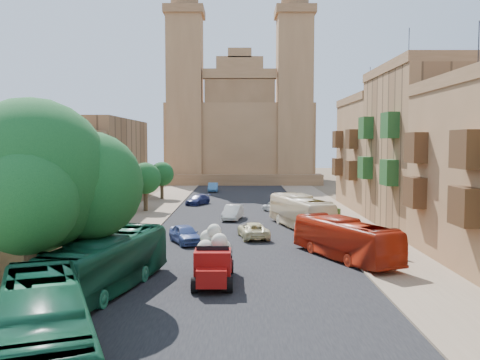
{
  "coord_description": "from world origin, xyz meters",
  "views": [
    {
      "loc": [
        -0.05,
        -20.27,
        7.31
      ],
      "look_at": [
        0.0,
        26.0,
        4.0
      ],
      "focal_mm": 40.0,
      "sensor_mm": 36.0,
      "label": 1
    }
  ],
  "objects_px": {
    "bus_green_south": "(42,338)",
    "car_dkblue": "(198,200)",
    "bus_cream_east": "(301,212)",
    "red_truck": "(214,258)",
    "car_cream": "(253,230)",
    "car_white_b": "(274,206)",
    "ficus_tree": "(34,181)",
    "street_tree_c": "(145,179)",
    "olive_pickup": "(318,218)",
    "bus_green_north": "(108,263)",
    "pedestrian_c": "(397,246)",
    "car_blue_b": "(213,187)",
    "church": "(240,130)",
    "street_tree_b": "(120,194)",
    "street_tree_d": "(162,174)",
    "pedestrian_a": "(369,253)",
    "car_white_a": "(233,212)",
    "bus_red_east": "(345,239)",
    "street_tree_a": "(76,216)",
    "car_blue_a": "(185,234)"
  },
  "relations": [
    {
      "from": "bus_green_south",
      "to": "car_dkblue",
      "type": "xyz_separation_m",
      "value": [
        1.02,
        46.3,
        -0.91
      ]
    },
    {
      "from": "bus_green_south",
      "to": "bus_cream_east",
      "type": "xyz_separation_m",
      "value": [
        11.04,
        29.3,
        -0.1
      ]
    },
    {
      "from": "red_truck",
      "to": "car_cream",
      "type": "relative_size",
      "value": 1.18
    },
    {
      "from": "bus_cream_east",
      "to": "car_white_b",
      "type": "bearing_deg",
      "value": -95.87
    },
    {
      "from": "red_truck",
      "to": "car_cream",
      "type": "distance_m",
      "value": 13.14
    },
    {
      "from": "ficus_tree",
      "to": "street_tree_c",
      "type": "bearing_deg",
      "value": 91.04
    },
    {
      "from": "olive_pickup",
      "to": "bus_green_north",
      "type": "relative_size",
      "value": 0.52
    },
    {
      "from": "car_dkblue",
      "to": "pedestrian_c",
      "type": "bearing_deg",
      "value": -38.23
    },
    {
      "from": "street_tree_c",
      "to": "bus_green_north",
      "type": "relative_size",
      "value": 0.51
    },
    {
      "from": "car_blue_b",
      "to": "church",
      "type": "bearing_deg",
      "value": 78.62
    },
    {
      "from": "bus_green_south",
      "to": "pedestrian_c",
      "type": "bearing_deg",
      "value": 27.13
    },
    {
      "from": "street_tree_b",
      "to": "street_tree_c",
      "type": "relative_size",
      "value": 0.86
    },
    {
      "from": "bus_cream_east",
      "to": "car_blue_b",
      "type": "relative_size",
      "value": 2.52
    },
    {
      "from": "street_tree_d",
      "to": "car_dkblue",
      "type": "distance_m",
      "value": 8.63
    },
    {
      "from": "car_cream",
      "to": "pedestrian_c",
      "type": "bearing_deg",
      "value": 133.7
    },
    {
      "from": "bus_green_south",
      "to": "pedestrian_a",
      "type": "height_order",
      "value": "bus_green_south"
    },
    {
      "from": "olive_pickup",
      "to": "pedestrian_a",
      "type": "height_order",
      "value": "olive_pickup"
    },
    {
      "from": "church",
      "to": "red_truck",
      "type": "distance_m",
      "value": 72.05
    },
    {
      "from": "car_white_a",
      "to": "car_cream",
      "type": "height_order",
      "value": "car_white_a"
    },
    {
      "from": "bus_red_east",
      "to": "car_blue_b",
      "type": "bearing_deg",
      "value": -100.52
    },
    {
      "from": "bus_cream_east",
      "to": "street_tree_a",
      "type": "bearing_deg",
      "value": 25.29
    },
    {
      "from": "pedestrian_c",
      "to": "bus_cream_east",
      "type": "bearing_deg",
      "value": -157.64
    },
    {
      "from": "street_tree_b",
      "to": "pedestrian_c",
      "type": "relative_size",
      "value": 2.93
    },
    {
      "from": "bus_green_south",
      "to": "car_cream",
      "type": "xyz_separation_m",
      "value": [
        6.92,
        24.7,
        -0.88
      ]
    },
    {
      "from": "street_tree_c",
      "to": "street_tree_d",
      "type": "distance_m",
      "value": 12.0
    },
    {
      "from": "bus_green_north",
      "to": "pedestrian_c",
      "type": "height_order",
      "value": "bus_green_north"
    },
    {
      "from": "street_tree_b",
      "to": "car_blue_b",
      "type": "distance_m",
      "value": 34.45
    },
    {
      "from": "car_cream",
      "to": "car_dkblue",
      "type": "relative_size",
      "value": 1.1
    },
    {
      "from": "church",
      "to": "pedestrian_c",
      "type": "bearing_deg",
      "value": -81.43
    },
    {
      "from": "street_tree_b",
      "to": "street_tree_d",
      "type": "distance_m",
      "value": 24.0
    },
    {
      "from": "street_tree_c",
      "to": "bus_green_south",
      "type": "height_order",
      "value": "street_tree_c"
    },
    {
      "from": "street_tree_a",
      "to": "car_blue_a",
      "type": "xyz_separation_m",
      "value": [
        6.05,
        5.75,
        -2.12
      ]
    },
    {
      "from": "car_blue_a",
      "to": "car_dkblue",
      "type": "height_order",
      "value": "car_blue_a"
    },
    {
      "from": "car_cream",
      "to": "car_blue_b",
      "type": "distance_m",
      "value": 38.2
    },
    {
      "from": "pedestrian_c",
      "to": "red_truck",
      "type": "bearing_deg",
      "value": -62.47
    },
    {
      "from": "street_tree_b",
      "to": "bus_green_south",
      "type": "xyz_separation_m",
      "value": [
        4.08,
        -28.75,
        -1.46
      ]
    },
    {
      "from": "bus_green_south",
      "to": "bus_cream_east",
      "type": "bearing_deg",
      "value": 48.3
    },
    {
      "from": "olive_pickup",
      "to": "car_blue_b",
      "type": "bearing_deg",
      "value": 107.1
    },
    {
      "from": "olive_pickup",
      "to": "bus_cream_east",
      "type": "bearing_deg",
      "value": 155.43
    },
    {
      "from": "car_white_b",
      "to": "pedestrian_a",
      "type": "distance_m",
      "value": 24.92
    },
    {
      "from": "car_blue_b",
      "to": "pedestrian_a",
      "type": "relative_size",
      "value": 2.28
    },
    {
      "from": "car_blue_b",
      "to": "pedestrian_c",
      "type": "relative_size",
      "value": 2.63
    },
    {
      "from": "car_white_a",
      "to": "car_dkblue",
      "type": "distance_m",
      "value": 12.7
    },
    {
      "from": "bus_green_north",
      "to": "bus_red_east",
      "type": "height_order",
      "value": "bus_green_north"
    },
    {
      "from": "pedestrian_a",
      "to": "bus_green_north",
      "type": "bearing_deg",
      "value": 3.7
    },
    {
      "from": "street_tree_c",
      "to": "car_blue_b",
      "type": "distance_m",
      "value": 22.83
    },
    {
      "from": "bus_red_east",
      "to": "car_dkblue",
      "type": "bearing_deg",
      "value": -92.07
    },
    {
      "from": "olive_pickup",
      "to": "bus_green_south",
      "type": "distance_m",
      "value": 31.25
    },
    {
      "from": "bus_green_south",
      "to": "car_dkblue",
      "type": "bearing_deg",
      "value": 67.68
    },
    {
      "from": "bus_red_east",
      "to": "car_cream",
      "type": "height_order",
      "value": "bus_red_east"
    }
  ]
}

